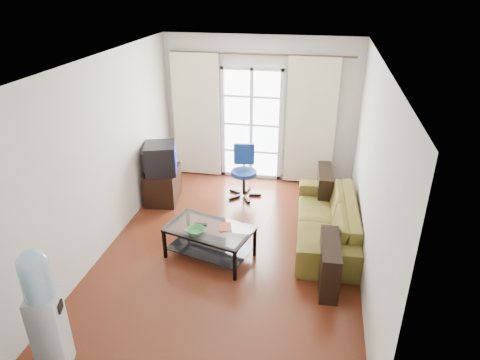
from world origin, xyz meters
name	(u,v)px	position (x,y,z in m)	size (l,w,h in m)	color
floor	(231,250)	(0.00, 0.00, 0.00)	(5.20, 5.20, 0.00)	maroon
ceiling	(230,61)	(0.00, 0.00, 2.70)	(5.20, 5.20, 0.00)	white
wall_back	(260,110)	(0.00, 2.60, 1.35)	(3.60, 0.02, 2.70)	silver
wall_front	(161,295)	(0.00, -2.60, 1.35)	(3.60, 0.02, 2.70)	silver
wall_left	(105,155)	(-1.80, 0.00, 1.35)	(0.02, 5.20, 2.70)	silver
wall_right	(371,176)	(1.80, 0.00, 1.35)	(0.02, 5.20, 2.70)	silver
french_door	(251,125)	(-0.15, 2.54, 1.07)	(1.16, 0.06, 2.15)	white
curtain_rod	(260,54)	(0.00, 2.50, 2.38)	(0.04, 0.04, 3.30)	#4C3F2D
curtain_left	(197,116)	(-1.20, 2.48, 1.20)	(0.90, 0.07, 2.35)	#F8F2C7
curtain_right	(311,123)	(0.95, 2.48, 1.20)	(0.90, 0.07, 2.35)	#F8F2C7
radiator	(299,166)	(0.80, 2.50, 0.33)	(0.64, 0.12, 0.64)	gray
sofa	(326,219)	(1.33, 0.60, 0.32)	(0.95, 2.22, 0.64)	brown
coffee_table	(210,238)	(-0.26, -0.22, 0.31)	(1.30, 0.96, 0.47)	silver
bowl	(196,231)	(-0.41, -0.36, 0.50)	(0.32, 0.32, 0.06)	#328530
book	(219,228)	(-0.13, -0.20, 0.48)	(0.24, 0.28, 0.02)	#9B3413
remote	(201,224)	(-0.40, -0.16, 0.48)	(0.18, 0.05, 0.02)	black
tv_stand	(163,185)	(-1.51, 1.30, 0.28)	(0.52, 0.77, 0.57)	black
crt_tv	(159,158)	(-1.51, 1.23, 0.82)	(0.67, 0.68, 0.50)	black
task_chair	(244,182)	(-0.14, 1.73, 0.28)	(0.73, 0.73, 0.93)	black
water_cooler	(44,310)	(-1.32, -2.35, 0.74)	(0.36, 0.36, 1.42)	#BABCC1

